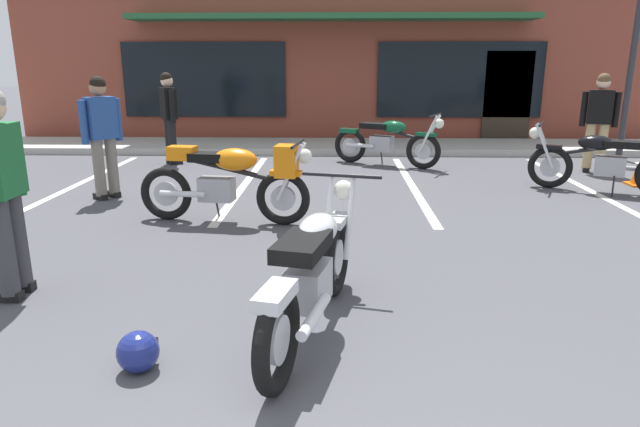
{
  "coord_description": "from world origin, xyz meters",
  "views": [
    {
      "loc": [
        0.12,
        -1.09,
        1.85
      ],
      "look_at": [
        -0.01,
        3.67,
        0.55
      ],
      "focal_mm": 31.23,
      "sensor_mm": 36.0,
      "label": 1
    }
  ],
  "objects_px": {
    "person_in_shorts_foreground": "(599,117)",
    "person_by_back_row": "(169,113)",
    "motorcycle_silver_naked": "(387,141)",
    "person_near_building": "(102,130)",
    "person_in_black_shirt": "(1,182)",
    "motorcycle_black_cruiser": "(232,179)",
    "motorcycle_red_sportbike": "(603,161)",
    "motorcycle_foreground_classic": "(313,271)",
    "helmet_on_pavement": "(138,352)"
  },
  "relations": [
    {
      "from": "motorcycle_foreground_classic",
      "to": "motorcycle_red_sportbike",
      "type": "xyz_separation_m",
      "value": [
        4.02,
        4.51,
        0.0
      ]
    },
    {
      "from": "motorcycle_red_sportbike",
      "to": "helmet_on_pavement",
      "type": "bearing_deg",
      "value": -135.13
    },
    {
      "from": "motorcycle_red_sportbike",
      "to": "person_near_building",
      "type": "height_order",
      "value": "person_near_building"
    },
    {
      "from": "motorcycle_red_sportbike",
      "to": "motorcycle_silver_naked",
      "type": "relative_size",
      "value": 1.02
    },
    {
      "from": "motorcycle_black_cruiser",
      "to": "person_in_shorts_foreground",
      "type": "bearing_deg",
      "value": 30.16
    },
    {
      "from": "motorcycle_foreground_classic",
      "to": "motorcycle_red_sportbike",
      "type": "bearing_deg",
      "value": 48.29
    },
    {
      "from": "motorcycle_black_cruiser",
      "to": "helmet_on_pavement",
      "type": "relative_size",
      "value": 8.1
    },
    {
      "from": "person_in_black_shirt",
      "to": "person_in_shorts_foreground",
      "type": "relative_size",
      "value": 1.0
    },
    {
      "from": "person_in_shorts_foreground",
      "to": "person_near_building",
      "type": "xyz_separation_m",
      "value": [
        -7.63,
        -2.13,
        0.0
      ]
    },
    {
      "from": "motorcycle_foreground_classic",
      "to": "motorcycle_silver_naked",
      "type": "distance_m",
      "value": 6.7
    },
    {
      "from": "motorcycle_black_cruiser",
      "to": "helmet_on_pavement",
      "type": "bearing_deg",
      "value": -89.91
    },
    {
      "from": "motorcycle_red_sportbike",
      "to": "person_by_back_row",
      "type": "distance_m",
      "value": 7.29
    },
    {
      "from": "person_in_black_shirt",
      "to": "motorcycle_black_cruiser",
      "type": "bearing_deg",
      "value": 58.01
    },
    {
      "from": "motorcycle_silver_naked",
      "to": "helmet_on_pavement",
      "type": "relative_size",
      "value": 7.46
    },
    {
      "from": "person_in_shorts_foreground",
      "to": "person_near_building",
      "type": "height_order",
      "value": "same"
    },
    {
      "from": "person_in_black_shirt",
      "to": "person_in_shorts_foreground",
      "type": "height_order",
      "value": "same"
    },
    {
      "from": "motorcycle_red_sportbike",
      "to": "person_in_black_shirt",
      "type": "height_order",
      "value": "person_in_black_shirt"
    },
    {
      "from": "person_by_back_row",
      "to": "person_in_shorts_foreground",
      "type": "bearing_deg",
      "value": -4.75
    },
    {
      "from": "person_in_shorts_foreground",
      "to": "person_by_back_row",
      "type": "distance_m",
      "value": 7.55
    },
    {
      "from": "motorcycle_silver_naked",
      "to": "motorcycle_foreground_classic",
      "type": "bearing_deg",
      "value": -99.29
    },
    {
      "from": "person_by_back_row",
      "to": "person_near_building",
      "type": "distance_m",
      "value": 2.76
    },
    {
      "from": "motorcycle_foreground_classic",
      "to": "motorcycle_silver_naked",
      "type": "height_order",
      "value": "same"
    },
    {
      "from": "motorcycle_foreground_classic",
      "to": "person_in_black_shirt",
      "type": "distance_m",
      "value": 2.55
    },
    {
      "from": "person_in_shorts_foreground",
      "to": "motorcycle_red_sportbike",
      "type": "bearing_deg",
      "value": -110.59
    },
    {
      "from": "person_in_shorts_foreground",
      "to": "helmet_on_pavement",
      "type": "xyz_separation_m",
      "value": [
        -5.65,
        -6.59,
        -0.82
      ]
    },
    {
      "from": "motorcycle_red_sportbike",
      "to": "helmet_on_pavement",
      "type": "xyz_separation_m",
      "value": [
        -5.08,
        -5.05,
        -0.33
      ]
    },
    {
      "from": "helmet_on_pavement",
      "to": "person_in_black_shirt",
      "type": "bearing_deg",
      "value": 141.48
    },
    {
      "from": "person_in_black_shirt",
      "to": "motorcycle_silver_naked",
      "type": "bearing_deg",
      "value": 59.83
    },
    {
      "from": "person_in_shorts_foreground",
      "to": "helmet_on_pavement",
      "type": "height_order",
      "value": "person_in_shorts_foreground"
    },
    {
      "from": "motorcycle_red_sportbike",
      "to": "person_in_black_shirt",
      "type": "relative_size",
      "value": 1.18
    },
    {
      "from": "motorcycle_red_sportbike",
      "to": "motorcycle_silver_naked",
      "type": "xyz_separation_m",
      "value": [
        -2.94,
        2.1,
        0.0
      ]
    },
    {
      "from": "helmet_on_pavement",
      "to": "motorcycle_silver_naked",
      "type": "bearing_deg",
      "value": 73.37
    },
    {
      "from": "motorcycle_foreground_classic",
      "to": "person_in_black_shirt",
      "type": "relative_size",
      "value": 1.24
    },
    {
      "from": "motorcycle_silver_naked",
      "to": "person_by_back_row",
      "type": "bearing_deg",
      "value": 179.04
    },
    {
      "from": "person_by_back_row",
      "to": "helmet_on_pavement",
      "type": "distance_m",
      "value": 7.5
    },
    {
      "from": "motorcycle_black_cruiser",
      "to": "person_near_building",
      "type": "distance_m",
      "value": 2.33
    },
    {
      "from": "motorcycle_red_sportbike",
      "to": "motorcycle_black_cruiser",
      "type": "xyz_separation_m",
      "value": [
        -5.08,
        -1.75,
        0.07
      ]
    },
    {
      "from": "motorcycle_silver_naked",
      "to": "person_near_building",
      "type": "relative_size",
      "value": 1.16
    },
    {
      "from": "person_in_shorts_foreground",
      "to": "person_by_back_row",
      "type": "bearing_deg",
      "value": 175.25
    },
    {
      "from": "person_in_black_shirt",
      "to": "person_by_back_row",
      "type": "xyz_separation_m",
      "value": [
        -0.49,
        6.12,
        0.0
      ]
    },
    {
      "from": "motorcycle_red_sportbike",
      "to": "person_by_back_row",
      "type": "relative_size",
      "value": 1.18
    },
    {
      "from": "motorcycle_foreground_classic",
      "to": "person_in_black_shirt",
      "type": "xyz_separation_m",
      "value": [
        -2.44,
        0.56,
        0.49
      ]
    },
    {
      "from": "person_near_building",
      "to": "person_by_back_row",
      "type": "bearing_deg",
      "value": 87.74
    },
    {
      "from": "motorcycle_silver_naked",
      "to": "person_near_building",
      "type": "bearing_deg",
      "value": -146.8
    },
    {
      "from": "motorcycle_foreground_classic",
      "to": "motorcycle_black_cruiser",
      "type": "bearing_deg",
      "value": 111.0
    },
    {
      "from": "motorcycle_red_sportbike",
      "to": "motorcycle_black_cruiser",
      "type": "bearing_deg",
      "value": -161.01
    },
    {
      "from": "motorcycle_red_sportbike",
      "to": "motorcycle_silver_naked",
      "type": "bearing_deg",
      "value": 144.47
    },
    {
      "from": "person_in_black_shirt",
      "to": "person_near_building",
      "type": "distance_m",
      "value": 3.41
    },
    {
      "from": "person_by_back_row",
      "to": "person_near_building",
      "type": "xyz_separation_m",
      "value": [
        -0.11,
        -2.76,
        0.0
      ]
    },
    {
      "from": "person_in_black_shirt",
      "to": "person_by_back_row",
      "type": "bearing_deg",
      "value": 94.57
    }
  ]
}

